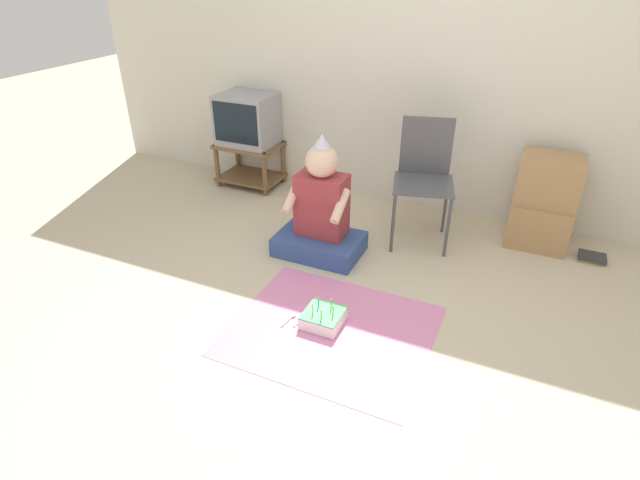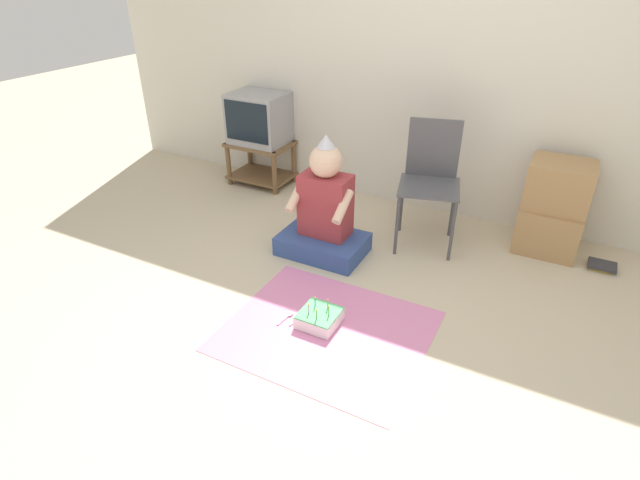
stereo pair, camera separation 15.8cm
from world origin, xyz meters
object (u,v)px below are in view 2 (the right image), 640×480
cardboard_box_stack (553,208)px  birthday_cake (319,318)px  tv (259,118)px  folding_chair (431,175)px  person_seated (324,215)px  book_pile (602,266)px

cardboard_box_stack → birthday_cake: bearing=-124.2°
tv → folding_chair: bearing=-11.4°
tv → person_seated: size_ratio=0.56×
tv → cardboard_box_stack: tv is taller
book_pile → birthday_cake: 2.06m
folding_chair → birthday_cake: folding_chair is taller
cardboard_box_stack → book_pile: 0.51m
book_pile → birthday_cake: (-1.47, -1.45, 0.02)m
person_seated → tv: bearing=142.2°
book_pile → birthday_cake: size_ratio=0.80×
tv → folding_chair: size_ratio=0.55×
tv → folding_chair: (1.71, -0.34, -0.09)m
cardboard_box_stack → person_seated: person_seated is taller
tv → person_seated: bearing=-37.8°
folding_chair → person_seated: size_ratio=1.03×
folding_chair → book_pile: 1.35m
cardboard_box_stack → book_pile: cardboard_box_stack is taller
cardboard_box_stack → birthday_cake: size_ratio=2.96×
folding_chair → cardboard_box_stack: folding_chair is taller
cardboard_box_stack → birthday_cake: cardboard_box_stack is taller
folding_chair → birthday_cake: size_ratio=4.00×
book_pile → person_seated: size_ratio=0.21×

